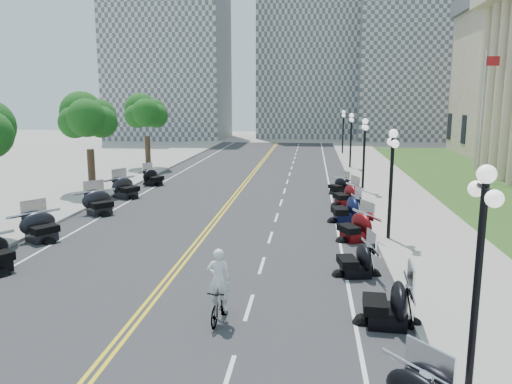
{
  "coord_description": "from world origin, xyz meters",
  "views": [
    {
      "loc": [
        5.04,
        -18.51,
        6.42
      ],
      "look_at": [
        2.43,
        4.86,
        2.0
      ],
      "focal_mm": 35.0,
      "sensor_mm": 36.0,
      "label": 1
    }
  ],
  "objects": [
    {
      "name": "ground",
      "position": [
        0.0,
        0.0,
        0.0
      ],
      "size": [
        160.0,
        160.0,
        0.0
      ],
      "primitive_type": "plane",
      "color": "gray"
    },
    {
      "name": "road",
      "position": [
        0.0,
        10.0,
        0.0
      ],
      "size": [
        16.0,
        90.0,
        0.01
      ],
      "primitive_type": "cube",
      "color": "#333335",
      "rests_on": "ground"
    },
    {
      "name": "centerline_yellow_a",
      "position": [
        -0.12,
        10.0,
        0.01
      ],
      "size": [
        0.12,
        90.0,
        0.0
      ],
      "primitive_type": "cube",
      "color": "yellow",
      "rests_on": "road"
    },
    {
      "name": "centerline_yellow_b",
      "position": [
        0.12,
        10.0,
        0.01
      ],
      "size": [
        0.12,
        90.0,
        0.0
      ],
      "primitive_type": "cube",
      "color": "yellow",
      "rests_on": "road"
    },
    {
      "name": "edge_line_north",
      "position": [
        6.4,
        10.0,
        0.01
      ],
      "size": [
        0.12,
        90.0,
        0.0
      ],
      "primitive_type": "cube",
      "color": "white",
      "rests_on": "road"
    },
    {
      "name": "edge_line_south",
      "position": [
        -6.4,
        10.0,
        0.01
      ],
      "size": [
        0.12,
        90.0,
        0.0
      ],
      "primitive_type": "cube",
      "color": "white",
      "rests_on": "road"
    },
    {
      "name": "lane_dash_4",
      "position": [
        3.2,
        -8.0,
        0.01
      ],
      "size": [
        0.12,
        2.0,
        0.0
      ],
      "primitive_type": "cube",
      "color": "white",
      "rests_on": "road"
    },
    {
      "name": "lane_dash_5",
      "position": [
        3.2,
        -4.0,
        0.01
      ],
      "size": [
        0.12,
        2.0,
        0.0
      ],
      "primitive_type": "cube",
      "color": "white",
      "rests_on": "road"
    },
    {
      "name": "lane_dash_6",
      "position": [
        3.2,
        0.0,
        0.01
      ],
      "size": [
        0.12,
        2.0,
        0.0
      ],
      "primitive_type": "cube",
      "color": "white",
      "rests_on": "road"
    },
    {
      "name": "lane_dash_7",
      "position": [
        3.2,
        4.0,
        0.01
      ],
      "size": [
        0.12,
        2.0,
        0.0
      ],
      "primitive_type": "cube",
      "color": "white",
      "rests_on": "road"
    },
    {
      "name": "lane_dash_8",
      "position": [
        3.2,
        8.0,
        0.01
      ],
      "size": [
        0.12,
        2.0,
        0.0
      ],
      "primitive_type": "cube",
      "color": "white",
      "rests_on": "road"
    },
    {
      "name": "lane_dash_9",
      "position": [
        3.2,
        12.0,
        0.01
      ],
      "size": [
        0.12,
        2.0,
        0.0
      ],
      "primitive_type": "cube",
      "color": "white",
      "rests_on": "road"
    },
    {
      "name": "lane_dash_10",
      "position": [
        3.2,
        16.0,
        0.01
      ],
      "size": [
        0.12,
        2.0,
        0.0
      ],
      "primitive_type": "cube",
      "color": "white",
      "rests_on": "road"
    },
    {
      "name": "lane_dash_11",
      "position": [
        3.2,
        20.0,
        0.01
      ],
      "size": [
        0.12,
        2.0,
        0.0
      ],
      "primitive_type": "cube",
      "color": "white",
      "rests_on": "road"
    },
    {
      "name": "lane_dash_12",
      "position": [
        3.2,
        24.0,
        0.01
      ],
      "size": [
        0.12,
        2.0,
        0.0
      ],
      "primitive_type": "cube",
      "color": "white",
      "rests_on": "road"
    },
    {
      "name": "lane_dash_13",
      "position": [
        3.2,
        28.0,
        0.01
      ],
      "size": [
        0.12,
        2.0,
        0.0
      ],
      "primitive_type": "cube",
      "color": "white",
      "rests_on": "road"
    },
    {
      "name": "lane_dash_14",
      "position": [
        3.2,
        32.0,
        0.01
      ],
      "size": [
        0.12,
        2.0,
        0.0
      ],
      "primitive_type": "cube",
      "color": "white",
      "rests_on": "road"
    },
    {
      "name": "lane_dash_15",
      "position": [
        3.2,
        36.0,
        0.01
      ],
      "size": [
        0.12,
        2.0,
        0.0
      ],
      "primitive_type": "cube",
      "color": "white",
      "rests_on": "road"
    },
    {
      "name": "lane_dash_16",
      "position": [
        3.2,
        40.0,
        0.01
      ],
      "size": [
        0.12,
        2.0,
        0.0
      ],
      "primitive_type": "cube",
      "color": "white",
      "rests_on": "road"
    },
    {
      "name": "lane_dash_17",
      "position": [
        3.2,
        44.0,
        0.01
      ],
      "size": [
        0.12,
        2.0,
        0.0
      ],
      "primitive_type": "cube",
      "color": "white",
      "rests_on": "road"
    },
    {
      "name": "lane_dash_18",
      "position": [
        3.2,
        48.0,
        0.01
      ],
      "size": [
        0.12,
        2.0,
        0.0
      ],
      "primitive_type": "cube",
      "color": "white",
      "rests_on": "road"
    },
    {
      "name": "lane_dash_19",
      "position": [
        3.2,
        52.0,
        0.01
      ],
      "size": [
        0.12,
        2.0,
        0.0
      ],
      "primitive_type": "cube",
      "color": "white",
      "rests_on": "road"
    },
    {
      "name": "sidewalk_north",
      "position": [
        10.5,
        10.0,
        0.07
      ],
      "size": [
        5.0,
        90.0,
        0.15
      ],
      "primitive_type": "cube",
      "color": "#9E9991",
      "rests_on": "ground"
    },
    {
      "name": "sidewalk_south",
      "position": [
        -10.5,
        10.0,
        0.07
      ],
      "size": [
        5.0,
        90.0,
        0.15
      ],
      "primitive_type": "cube",
      "color": "#9E9991",
      "rests_on": "ground"
    },
    {
      "name": "lawn",
      "position": [
        17.5,
        18.0,
        0.05
      ],
      "size": [
        9.0,
        60.0,
        0.1
      ],
      "primitive_type": "cube",
      "color": "#356023",
      "rests_on": "ground"
    },
    {
      "name": "distant_block_a",
      "position": [
        -18.0,
        62.0,
        13.0
      ],
      "size": [
        18.0,
        14.0,
        26.0
      ],
      "primitive_type": "cube",
      "color": "gray",
      "rests_on": "ground"
    },
    {
      "name": "distant_block_b",
      "position": [
        4.0,
        68.0,
        15.0
      ],
      "size": [
        16.0,
        12.0,
        30.0
      ],
      "primitive_type": "cube",
      "color": "gray",
      "rests_on": "ground"
    },
    {
      "name": "distant_block_c",
      "position": [
        22.0,
        65.0,
        11.0
      ],
      "size": [
        20.0,
        14.0,
        22.0
      ],
      "primitive_type": "cube",
      "color": "gray",
      "rests_on": "ground"
    },
    {
      "name": "street_lamp_1",
      "position": [
        8.6,
        -8.0,
        2.6
      ],
      "size": [
        0.5,
        1.2,
        4.9
      ],
      "primitive_type": null,
      "color": "black",
      "rests_on": "sidewalk_north"
    },
    {
      "name": "street_lamp_2",
      "position": [
        8.6,
        4.0,
        2.6
      ],
      "size": [
        0.5,
        1.2,
        4.9
      ],
      "primitive_type": null,
      "color": "black",
      "rests_on": "sidewalk_north"
    },
    {
      "name": "street_lamp_3",
      "position": [
        8.6,
        16.0,
        2.6
      ],
      "size": [
        0.5,
        1.2,
        4.9
      ],
      "primitive_type": null,
      "color": "black",
      "rests_on": "sidewalk_north"
    },
    {
      "name": "street_lamp_4",
      "position": [
        8.6,
        28.0,
        2.6
      ],
      "size": [
        0.5,
        1.2,
        4.9
      ],
      "primitive_type": null,
      "color": "black",
      "rests_on": "sidewalk_north"
    },
    {
      "name": "street_lamp_5",
      "position": [
        8.6,
        40.0,
        2.6
      ],
      "size": [
        0.5,
        1.2,
        4.9
      ],
      "primitive_type": null,
      "color": "black",
      "rests_on": "sidewalk_north"
    },
    {
      "name": "flagpole",
      "position": [
        18.0,
        22.0,
        5.0
      ],
      "size": [
        1.1,
        0.2,
        10.0
      ],
      "primitive_type": null,
      "color": "silver",
      "rests_on": "ground"
    },
    {
      "name": "tree_3",
      "position": [
        -10.0,
        14.0,
        4.75
      ],
      "size": [
        4.8,
        4.8,
        9.2
      ],
      "primitive_type": null,
      "color": "#235619",
      "rests_on": "sidewalk_south"
    },
    {
      "name": "tree_4",
      "position": [
        -10.0,
        26.0,
        4.75
      ],
      "size": [
        4.8,
        4.8,
        9.2
      ],
      "primitive_type": null,
      "color": "#235619",
      "rests_on": "sidewalk_south"
    },
    {
      "name": "motorcycle_n_4",
      "position": [
        7.28,
        -4.77,
        0.74
      ],
      "size": [
        2.26,
        2.26,
        1.49
      ],
      "primitive_type": null,
      "rotation": [
        0.0,
        0.0,
        -1.64
      ],
      "color": "black",
      "rests_on": "road"
    },
    {
      "name": "motorcycle_n_5",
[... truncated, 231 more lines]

